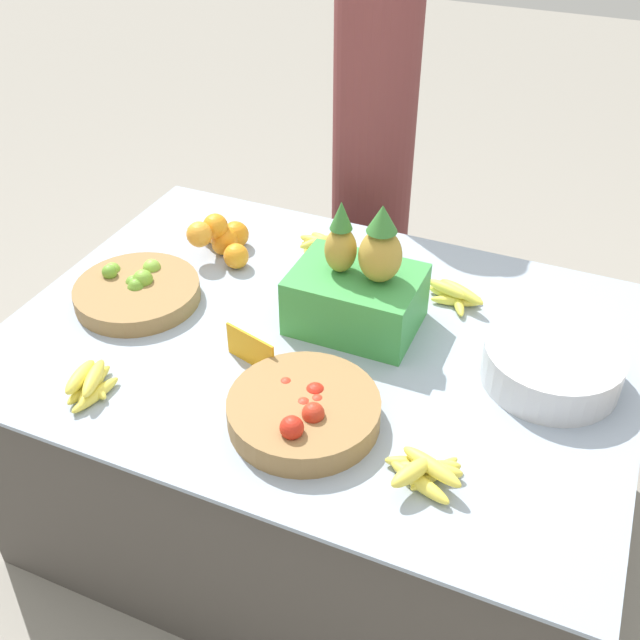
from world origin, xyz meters
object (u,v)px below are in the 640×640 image
at_px(lime_bowl, 137,291).
at_px(price_sign, 250,349).
at_px(vendor_person, 373,159).
at_px(produce_crate, 358,290).
at_px(metal_bowl, 552,364).
at_px(tomato_basket, 304,411).

xyz_separation_m(lime_bowl, price_sign, (0.41, -0.12, 0.02)).
xyz_separation_m(lime_bowl, vendor_person, (0.33, 0.95, 0.04)).
height_order(produce_crate, vendor_person, vendor_person).
height_order(metal_bowl, price_sign, metal_bowl).
distance_m(price_sign, produce_crate, 0.31).
relative_size(tomato_basket, vendor_person, 0.22).
xyz_separation_m(lime_bowl, metal_bowl, (1.09, 0.11, 0.02)).
bearing_deg(lime_bowl, vendor_person, 70.90).
distance_m(metal_bowl, produce_crate, 0.50).
distance_m(lime_bowl, price_sign, 0.43).
height_order(price_sign, produce_crate, produce_crate).
distance_m(lime_bowl, produce_crate, 0.61).
bearing_deg(produce_crate, price_sign, -125.55).
bearing_deg(produce_crate, lime_bowl, -167.46).
distance_m(produce_crate, vendor_person, 0.86).
relative_size(price_sign, vendor_person, 0.09).
bearing_deg(lime_bowl, tomato_basket, -22.31).
bearing_deg(lime_bowl, produce_crate, 12.54).
height_order(lime_bowl, price_sign, price_sign).
relative_size(tomato_basket, metal_bowl, 1.05).
bearing_deg(vendor_person, metal_bowl, -48.15).
bearing_deg(vendor_person, lime_bowl, -109.10).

